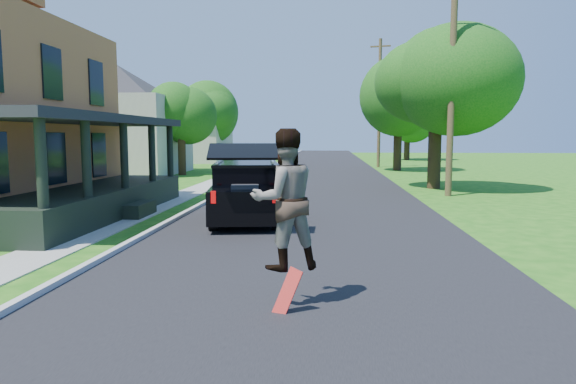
# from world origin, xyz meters

# --- Properties ---
(ground) EXTENTS (140.00, 140.00, 0.00)m
(ground) POSITION_xyz_m (0.00, 0.00, 0.00)
(ground) COLOR #1A5B12
(ground) RESTS_ON ground
(street) EXTENTS (8.00, 120.00, 0.02)m
(street) POSITION_xyz_m (0.00, 20.00, 0.00)
(street) COLOR black
(street) RESTS_ON ground
(curb) EXTENTS (0.15, 120.00, 0.12)m
(curb) POSITION_xyz_m (-4.05, 20.00, 0.00)
(curb) COLOR #ADADA7
(curb) RESTS_ON ground
(sidewalk) EXTENTS (1.30, 120.00, 0.03)m
(sidewalk) POSITION_xyz_m (-5.60, 20.00, 0.00)
(sidewalk) COLOR gray
(sidewalk) RESTS_ON ground
(front_walk) EXTENTS (6.50, 1.20, 0.03)m
(front_walk) POSITION_xyz_m (-9.50, 6.00, 0.00)
(front_walk) COLOR gray
(front_walk) RESTS_ON ground
(neighbor_house_mid) EXTENTS (12.78, 12.78, 8.30)m
(neighbor_house_mid) POSITION_xyz_m (-13.50, 24.00, 4.19)
(neighbor_house_mid) COLOR #B8B2A3
(neighbor_house_mid) RESTS_ON ground
(neighbor_house_far) EXTENTS (12.78, 12.78, 8.30)m
(neighbor_house_far) POSITION_xyz_m (-13.50, 40.00, 4.19)
(neighbor_house_far) COLOR #B8B2A3
(neighbor_house_far) RESTS_ON ground
(black_suv) EXTENTS (2.50, 5.15, 2.30)m
(black_suv) POSITION_xyz_m (-1.93, 5.41, 0.88)
(black_suv) COLOR black
(black_suv) RESTS_ON ground
(skateboarder) EXTENTS (1.22, 1.11, 2.05)m
(skateboarder) POSITION_xyz_m (-0.18, -2.01, 1.57)
(skateboarder) COLOR black
(skateboarder) RESTS_ON ground
(skateboard) EXTENTS (0.47, 0.21, 0.78)m
(skateboard) POSITION_xyz_m (-0.12, -2.39, 0.25)
(skateboard) COLOR red
(skateboard) RESTS_ON ground
(tree_left_mid) EXTENTS (4.76, 4.51, 6.49)m
(tree_left_mid) POSITION_xyz_m (-8.93, 23.01, 4.21)
(tree_left_mid) COLOR black
(tree_left_mid) RESTS_ON ground
(tree_left_far) EXTENTS (7.25, 7.05, 8.65)m
(tree_left_far) POSITION_xyz_m (-10.22, 38.34, 5.57)
(tree_left_far) COLOR black
(tree_left_far) RESTS_ON ground
(tree_right_near) EXTENTS (6.20, 5.85, 8.32)m
(tree_right_near) POSITION_xyz_m (5.45, 15.56, 5.44)
(tree_right_near) COLOR black
(tree_right_near) RESTS_ON ground
(tree_right_mid) EXTENTS (7.15, 6.83, 8.95)m
(tree_right_mid) POSITION_xyz_m (5.45, 28.61, 6.00)
(tree_right_mid) COLOR black
(tree_right_mid) RESTS_ON ground
(tree_right_far) EXTENTS (5.40, 5.15, 7.84)m
(tree_right_far) POSITION_xyz_m (8.66, 45.35, 5.11)
(tree_right_far) COLOR black
(tree_right_far) RESTS_ON ground
(utility_pole_near) EXTENTS (1.67, 0.32, 10.30)m
(utility_pole_near) POSITION_xyz_m (5.48, 12.40, 5.30)
(utility_pole_near) COLOR #453420
(utility_pole_near) RESTS_ON ground
(utility_pole_far) EXTENTS (1.58, 0.48, 10.11)m
(utility_pole_far) POSITION_xyz_m (4.50, 32.35, 5.20)
(utility_pole_far) COLOR #453420
(utility_pole_far) RESTS_ON ground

